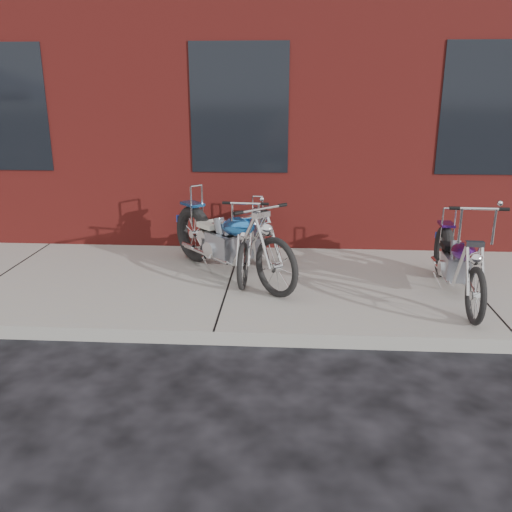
{
  "coord_description": "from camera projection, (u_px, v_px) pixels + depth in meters",
  "views": [
    {
      "loc": [
        0.74,
        -4.91,
        2.51
      ],
      "look_at": [
        0.38,
        0.8,
        0.71
      ],
      "focal_mm": 38.0,
      "sensor_mm": 36.0,
      "label": 1
    }
  ],
  "objects": [
    {
      "name": "ground",
      "position": [
        214.0,
        345.0,
        5.47
      ],
      "size": [
        120.0,
        120.0,
        0.0
      ],
      "primitive_type": "plane",
      "color": "black",
      "rests_on": "ground"
    },
    {
      "name": "chopper_purple",
      "position": [
        457.0,
        265.0,
        6.27
      ],
      "size": [
        0.51,
        2.11,
        1.18
      ],
      "rotation": [
        0.0,
        0.0,
        -1.61
      ],
      "color": "black",
      "rests_on": "sidewalk"
    },
    {
      "name": "chopper_blue",
      "position": [
        228.0,
        243.0,
        6.91
      ],
      "size": [
        1.77,
        1.9,
        1.08
      ],
      "rotation": [
        0.0,
        0.0,
        -0.82
      ],
      "color": "black",
      "rests_on": "sidewalk"
    },
    {
      "name": "building_brick",
      "position": [
        260.0,
        15.0,
        11.89
      ],
      "size": [
        22.0,
        10.0,
        8.0
      ],
      "primitive_type": "cube",
      "color": "maroon",
      "rests_on": "ground"
    },
    {
      "name": "chopper_third",
      "position": [
        252.0,
        243.0,
        7.19
      ],
      "size": [
        0.49,
        2.02,
        1.03
      ],
      "rotation": [
        0.0,
        0.0,
        -1.65
      ],
      "color": "black",
      "rests_on": "sidewalk"
    },
    {
      "name": "sidewalk",
      "position": [
        230.0,
        286.0,
        6.88
      ],
      "size": [
        22.0,
        3.0,
        0.15
      ],
      "primitive_type": "cube",
      "color": "#969696",
      "rests_on": "ground"
    }
  ]
}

